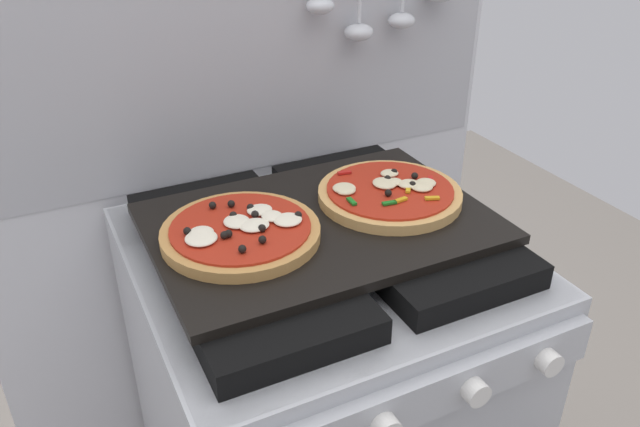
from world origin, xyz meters
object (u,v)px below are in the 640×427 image
at_px(stove, 320,424).
at_px(pizza_left, 240,230).
at_px(baking_tray, 320,223).
at_px(pizza_right, 390,193).

xyz_separation_m(stove, pizza_left, (-0.13, 0.01, 0.48)).
distance_m(stove, baking_tray, 0.46).
bearing_deg(pizza_left, baking_tray, -1.63).
height_order(stove, baking_tray, baking_tray).
bearing_deg(stove, baking_tray, 90.00).
bearing_deg(baking_tray, pizza_right, 3.42).
distance_m(pizza_left, pizza_right, 0.27).
bearing_deg(pizza_left, stove, -2.33).
height_order(stove, pizza_right, pizza_right).
relative_size(pizza_left, pizza_right, 1.00).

